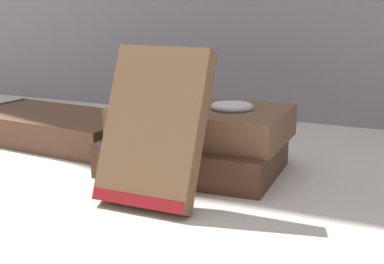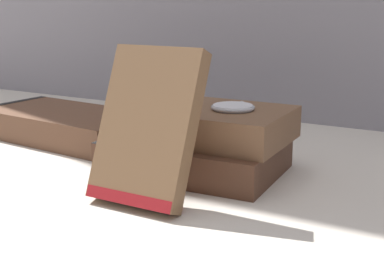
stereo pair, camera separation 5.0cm
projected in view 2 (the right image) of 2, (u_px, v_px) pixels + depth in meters
name	position (u px, v px, depth m)	size (l,w,h in m)	color
ground_plane	(206.00, 174.00, 0.64)	(3.00, 3.00, 0.00)	beige
book_flat_bottom	(191.00, 154.00, 0.65)	(0.21, 0.15, 0.04)	#4C2D1E
book_flat_top	(200.00, 122.00, 0.65)	(0.20, 0.13, 0.04)	brown
book_side_left	(64.00, 124.00, 0.81)	(0.27, 0.15, 0.04)	brown
book_leaning_front	(147.00, 131.00, 0.54)	(0.10, 0.08, 0.16)	brown
pocket_watch	(233.00, 107.00, 0.63)	(0.05, 0.05, 0.01)	silver
reading_glasses	(198.00, 134.00, 0.83)	(0.10, 0.05, 0.00)	#ADADB2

